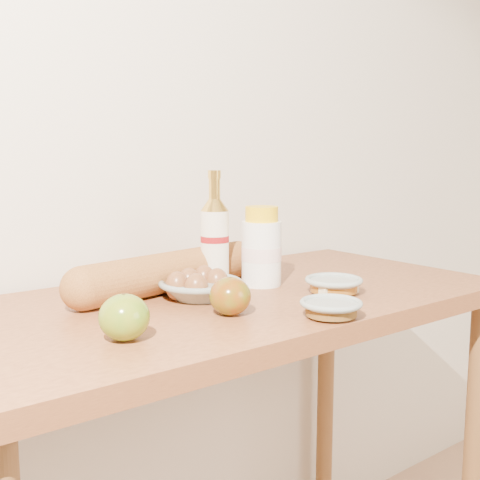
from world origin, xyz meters
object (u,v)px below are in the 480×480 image
at_px(egg_bowl, 199,287).
at_px(table, 231,351).
at_px(baguette, 170,272).
at_px(cream_bottle, 261,249).
at_px(bourbon_bottle, 215,240).

bearing_deg(egg_bowl, table, -11.80).
xyz_separation_m(egg_bowl, baguette, (-0.01, 0.09, 0.02)).
xyz_separation_m(cream_bottle, baguette, (-0.20, 0.07, -0.04)).
distance_m(table, bourbon_bottle, 0.25).
bearing_deg(cream_bottle, bourbon_bottle, 135.36).
bearing_deg(bourbon_bottle, baguette, 150.60).
height_order(table, baguette, baguette).
bearing_deg(cream_bottle, table, -175.11).
bearing_deg(bourbon_bottle, table, -125.74).
relative_size(table, baguette, 2.29).
relative_size(egg_bowl, baguette, 0.40).
xyz_separation_m(table, baguette, (-0.09, 0.11, 0.17)).
distance_m(cream_bottle, baguette, 0.21).
distance_m(cream_bottle, egg_bowl, 0.19).
bearing_deg(egg_bowl, baguette, 99.32).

